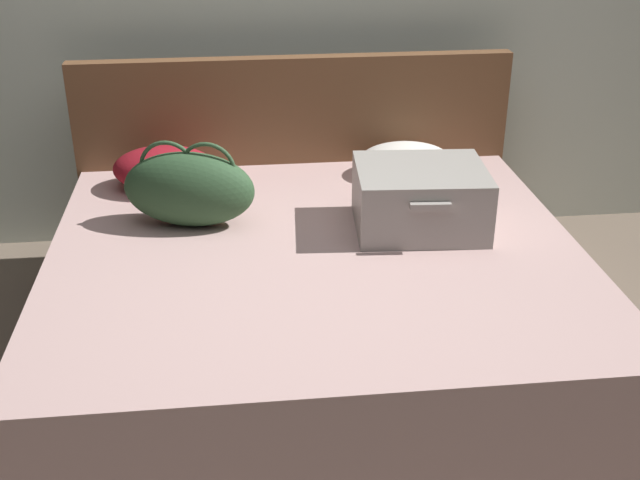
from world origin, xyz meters
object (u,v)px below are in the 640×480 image
at_px(hard_case_large, 420,198).
at_px(pillow_near_headboard, 405,160).
at_px(pillow_center_head, 165,168).
at_px(bed, 316,305).
at_px(duffel_bag, 189,188).

distance_m(hard_case_large, pillow_near_headboard, 0.55).
xyz_separation_m(pillow_near_headboard, pillow_center_head, (-1.06, -0.03, 0.02)).
relative_size(bed, pillow_near_headboard, 4.77).
bearing_deg(pillow_near_headboard, hard_case_large, -96.49).
xyz_separation_m(hard_case_large, pillow_center_head, (-1.00, 0.51, -0.03)).
xyz_separation_m(hard_case_large, pillow_near_headboard, (0.06, 0.55, -0.05)).
xyz_separation_m(bed, pillow_center_head, (-0.58, 0.66, 0.33)).
bearing_deg(duffel_bag, pillow_near_headboard, 24.20).
height_order(hard_case_large, pillow_near_headboard, hard_case_large).
bearing_deg(bed, pillow_center_head, 131.68).
height_order(bed, pillow_center_head, pillow_center_head).
relative_size(hard_case_large, pillow_near_headboard, 1.26).
bearing_deg(duffel_bag, pillow_center_head, 107.38).
distance_m(hard_case_large, pillow_center_head, 1.13).
bearing_deg(pillow_near_headboard, pillow_center_head, -178.28).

